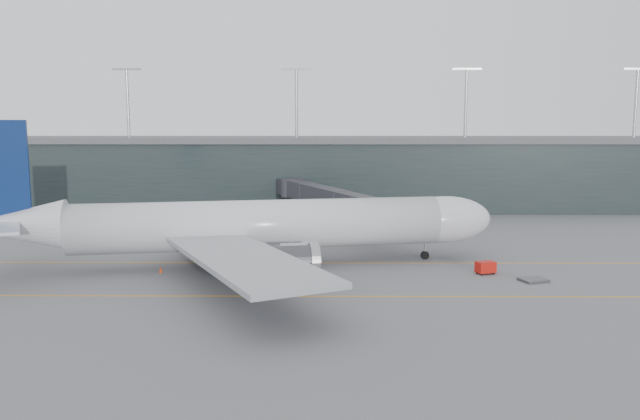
{
  "coord_description": "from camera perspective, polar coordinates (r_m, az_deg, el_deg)",
  "views": [
    {
      "loc": [
        10.92,
        -82.61,
        17.33
      ],
      "look_at": [
        10.29,
        -4.0,
        6.88
      ],
      "focal_mm": 35.0,
      "sensor_mm": 36.0,
      "label": 1
    }
  ],
  "objects": [
    {
      "name": "main_aircraft",
      "position": [
        78.23,
        -5.91,
        -1.46
      ],
      "size": [
        64.54,
        59.83,
        18.17
      ],
      "rotation": [
        0.0,
        0.0,
        0.19
      ],
      "color": "silver",
      "rests_on": "ground"
    },
    {
      "name": "baggage_dolly",
      "position": [
        75.08,
        18.92,
        -6.06
      ],
      "size": [
        3.43,
        3.08,
        0.28
      ],
      "primitive_type": "cube",
      "rotation": [
        0.0,
        0.0,
        0.33
      ],
      "color": "#37373C",
      "rests_on": "ground"
    },
    {
      "name": "cone_tail",
      "position": [
        77.51,
        -14.36,
        -5.32
      ],
      "size": [
        0.45,
        0.45,
        0.72
      ],
      "primitive_type": "cone",
      "color": "red",
      "rests_on": "ground"
    },
    {
      "name": "terminal",
      "position": [
        141.36,
        -3.99,
        3.61
      ],
      "size": [
        240.0,
        36.0,
        29.0
      ],
      "color": "#1E2929",
      "rests_on": "ground"
    },
    {
      "name": "ground",
      "position": [
        85.11,
        -6.94,
        -4.23
      ],
      "size": [
        320.0,
        320.0,
        0.0
      ],
      "primitive_type": "plane",
      "color": "#5A5A5F",
      "rests_on": "ground"
    },
    {
      "name": "taxiline_lead_main",
      "position": [
        104.23,
        -2.81,
        -2.0
      ],
      "size": [
        0.25,
        60.0,
        0.02
      ],
      "primitive_type": "cube",
      "color": "orange",
      "rests_on": "ground"
    },
    {
      "name": "uld_b",
      "position": [
        96.27,
        -7.46,
        -2.31
      ],
      "size": [
        2.33,
        2.12,
        1.73
      ],
      "rotation": [
        0.0,
        0.0,
        -0.38
      ],
      "color": "#393A3E",
      "rests_on": "ground"
    },
    {
      "name": "cone_nose",
      "position": [
        80.19,
        15.61,
        -4.92
      ],
      "size": [
        0.47,
        0.47,
        0.76
      ],
      "primitive_type": "cone",
      "color": "#FE5B0E",
      "rests_on": "ground"
    },
    {
      "name": "jet_bridge",
      "position": [
        107.69,
        1.46,
        1.31
      ],
      "size": [
        22.36,
        46.47,
        7.47
      ],
      "rotation": [
        0.0,
        0.0,
        0.4
      ],
      "color": "#2F2F35",
      "rests_on": "ground"
    },
    {
      "name": "cone_wing_stbd",
      "position": [
        67.61,
        -2.34,
        -6.99
      ],
      "size": [
        0.42,
        0.42,
        0.67
      ],
      "primitive_type": "cone",
      "color": "#CC6D0B",
      "rests_on": "ground"
    },
    {
      "name": "taxiline_b",
      "position": [
        65.87,
        -9.19,
        -7.77
      ],
      "size": [
        160.0,
        0.25,
        0.02
      ],
      "primitive_type": "cube",
      "color": "orange",
      "rests_on": "ground"
    },
    {
      "name": "uld_c",
      "position": [
        95.31,
        -5.91,
        -2.31
      ],
      "size": [
        2.22,
        1.79,
        1.99
      ],
      "rotation": [
        0.0,
        0.0,
        0.02
      ],
      "color": "#393A3E",
      "rests_on": "ground"
    },
    {
      "name": "gse_cart",
      "position": [
        76.97,
        14.9,
        -5.07
      ],
      "size": [
        2.51,
        2.03,
        1.48
      ],
      "rotation": [
        0.0,
        0.0,
        0.34
      ],
      "color": "#BA150D",
      "rests_on": "ground"
    },
    {
      "name": "taxiline_a",
      "position": [
        81.23,
        -7.31,
        -4.8
      ],
      "size": [
        160.0,
        0.25,
        0.02
      ],
      "primitive_type": "cube",
      "color": "orange",
      "rests_on": "ground"
    },
    {
      "name": "cone_wing_port",
      "position": [
        95.26,
        -0.5,
        -2.71
      ],
      "size": [
        0.41,
        0.41,
        0.66
      ],
      "primitive_type": "cone",
      "color": "orange",
      "rests_on": "ground"
    },
    {
      "name": "uld_a",
      "position": [
        96.12,
        -8.78,
        -2.32
      ],
      "size": [
        2.22,
        1.87,
        1.85
      ],
      "rotation": [
        0.0,
        0.0,
        0.13
      ],
      "color": "#393A3E",
      "rests_on": "ground"
    }
  ]
}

